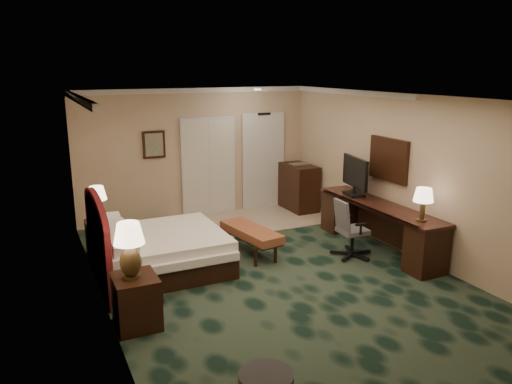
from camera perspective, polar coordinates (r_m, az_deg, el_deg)
name	(u,v)px	position (r m, az deg, el deg)	size (l,w,h in m)	color
floor	(279,280)	(7.64, 2.60, -9.99)	(5.00, 7.50, 0.00)	black
ceiling	(281,98)	(6.99, 2.85, 10.66)	(5.00, 7.50, 0.00)	silver
wall_back	(196,153)	(10.59, -6.83, 4.41)	(5.00, 0.00, 2.70)	tan
wall_front	(503,300)	(4.43, 26.42, -11.00)	(5.00, 0.00, 2.70)	tan
wall_left	(101,214)	(6.46, -17.33, -2.46)	(0.00, 7.50, 2.70)	tan
wall_right	(414,177)	(8.63, 17.57, 1.62)	(0.00, 7.50, 2.70)	tan
crown_molding	(281,102)	(6.99, 2.84, 10.25)	(5.00, 7.50, 0.10)	silver
tile_patch	(252,220)	(10.45, -0.43, -3.20)	(3.20, 1.70, 0.01)	#C0B395
headboard	(98,239)	(7.60, -17.62, -5.12)	(0.12, 2.00, 1.40)	#53120E
entry_door	(263,162)	(11.19, 0.82, 3.47)	(1.02, 0.06, 2.18)	silver
closet_doors	(209,167)	(10.68, -5.44, 2.90)	(1.20, 0.06, 2.10)	beige
wall_art	(154,145)	(10.26, -11.59, 5.33)	(0.45, 0.06, 0.55)	#576861
wall_mirror	(389,160)	(9.00, 14.91, 3.61)	(0.05, 0.95, 0.75)	white
bed	(163,251)	(8.03, -10.60, -6.69)	(1.88, 1.74, 0.59)	white
nightstand_near	(136,301)	(6.44, -13.53, -12.04)	(0.52, 0.60, 0.65)	black
nightstand_far	(102,239)	(8.82, -17.17, -5.15)	(0.48, 0.55, 0.60)	black
lamp_near	(130,250)	(6.16, -14.22, -6.49)	(0.37, 0.37, 0.69)	black
lamp_far	(98,204)	(8.70, -17.66, -1.31)	(0.32, 0.32, 0.60)	black
bed_bench	(251,241)	(8.59, -0.56, -5.57)	(0.46, 1.33, 0.45)	brown
desk	(378,227)	(8.97, 13.75, -3.88)	(0.61, 2.84, 0.82)	black
tv	(355,176)	(9.27, 11.24, 1.75)	(0.08, 0.92, 0.72)	black
desk_lamp	(423,204)	(8.00, 18.53, -1.36)	(0.30, 0.30, 0.53)	black
desk_chair	(353,228)	(8.51, 11.01, -4.07)	(0.58, 0.54, 1.00)	#555555
minibar	(299,187)	(11.14, 4.91, 0.54)	(0.54, 0.97, 1.02)	black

